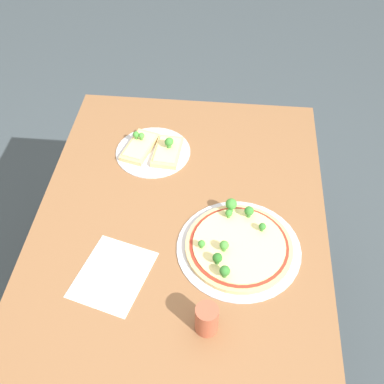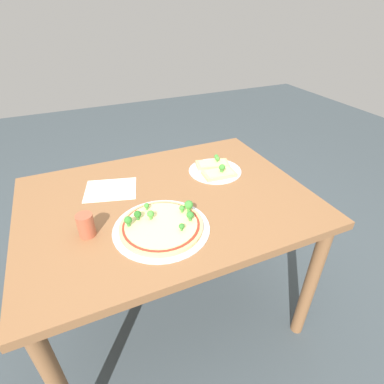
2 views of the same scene
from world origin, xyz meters
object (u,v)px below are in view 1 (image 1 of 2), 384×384
Objects in this scene: pizza_tray_whole at (238,245)px; drinking_cup at (207,319)px; dining_table at (180,239)px; pizza_tray_slice at (154,149)px.

drinking_cup is (0.26, -0.07, 0.03)m from pizza_tray_whole.
drinking_cup reaches higher than pizza_tray_whole.
pizza_tray_slice reaches higher than dining_table.
drinking_cup is at bearing 19.87° from pizza_tray_slice.
pizza_tray_whole is 0.28m from drinking_cup.
pizza_tray_whole is at bearing 164.20° from drinking_cup.
pizza_tray_slice is at bearing -157.36° from dining_table.
dining_table is 0.23m from pizza_tray_whole.
dining_table is 0.39m from drinking_cup.
pizza_tray_whole is at bearing 64.52° from dining_table.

